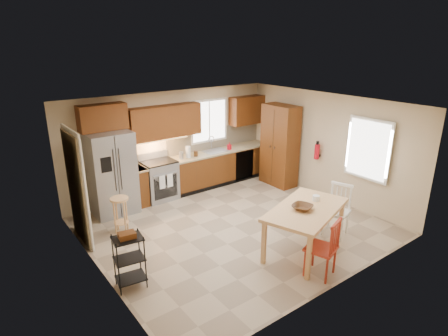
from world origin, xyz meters
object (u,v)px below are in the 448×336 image
dining_table (305,230)px  table_jar (316,199)px  table_bowl (302,210)px  soap_bottle (229,146)px  chair_red (321,247)px  range_stove (159,181)px  bar_stool (121,215)px  utility_cart (129,261)px  refrigerator (112,173)px  pantry (280,146)px  chair_white (336,211)px  fire_extinguisher (317,152)px

dining_table → table_jar: bearing=-2.7°
dining_table → table_bowl: bearing=161.4°
soap_bottle → table_jar: 3.55m
dining_table → chair_red: 0.74m
range_stove → table_bowl: size_ratio=2.65×
range_stove → bar_stool: size_ratio=1.25×
bar_stool → utility_cart: bearing=-100.6°
refrigerator → chair_red: size_ratio=1.81×
pantry → table_bowl: (-2.10, -2.69, -0.21)m
table_bowl → dining_table: bearing=-0.0°
refrigerator → chair_white: size_ratio=1.81×
chair_white → refrigerator: bearing=22.3°
soap_bottle → pantry: (0.95, -0.90, 0.05)m
dining_table → chair_white: size_ratio=1.70×
pantry → chair_white: bearing=-111.6°
soap_bottle → bar_stool: bearing=-164.6°
soap_bottle → table_bowl: (-1.15, -3.59, -0.15)m
chair_white → chair_red: bearing=99.7°
range_stove → pantry: 3.19m
soap_bottle → pantry: bearing=-43.5°
chair_white → bar_stool: bearing=33.4°
chair_red → utility_cart: bearing=130.6°
chair_red → chair_white: bearing=9.7°
soap_bottle → pantry: size_ratio=0.09×
pantry → refrigerator: bearing=167.4°
range_stove → table_jar: (1.36, -3.56, 0.42)m
refrigerator → fire_extinguisher: size_ratio=5.06×
bar_stool → dining_table: bearing=-40.9°
dining_table → chair_red: (-0.35, -0.65, 0.09)m
bar_stool → soap_bottle: bearing=22.6°
table_bowl → table_jar: bearing=12.5°
dining_table → chair_white: chair_white is taller
fire_extinguisher → soap_bottle: bearing=120.5°
range_stove → utility_cart: 3.40m
chair_red → bar_stool: chair_red is taller
utility_cart → fire_extinguisher: bearing=16.7°
fire_extinguisher → chair_red: fire_extinguisher is taller
range_stove → utility_cart: (-1.95, -2.78, -0.02)m
chair_red → bar_stool: bearing=102.9°
range_stove → fire_extinguisher: 3.83m
utility_cart → chair_white: bearing=-3.8°
refrigerator → pantry: pantry is taller
refrigerator → table_bowl: size_ratio=5.25×
fire_extinguisher → bar_stool: size_ratio=0.49×
range_stove → table_jar: bearing=-69.1°
utility_cart → chair_red: bearing=-22.4°
chair_red → chair_white: same height
soap_bottle → table_jar: bearing=-100.9°
soap_bottle → chair_white: soap_bottle is taller
soap_bottle → chair_red: bearing=-108.2°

